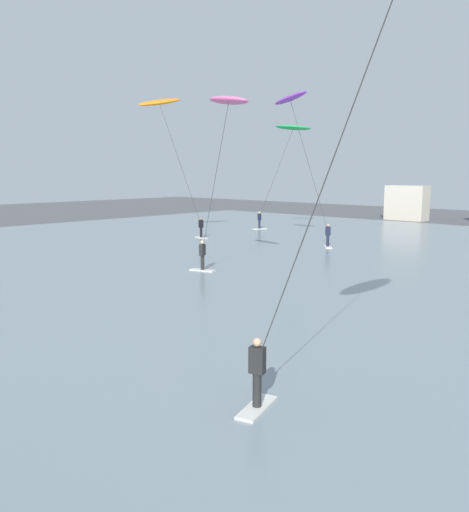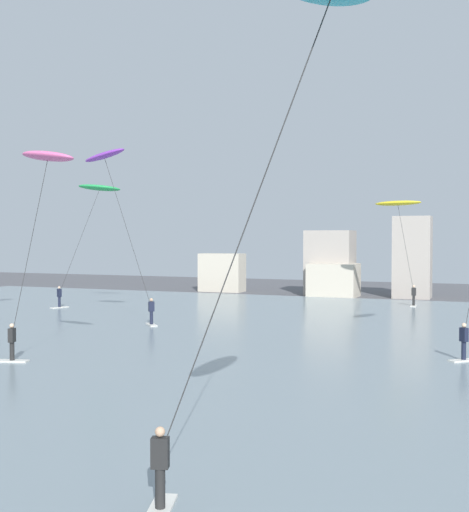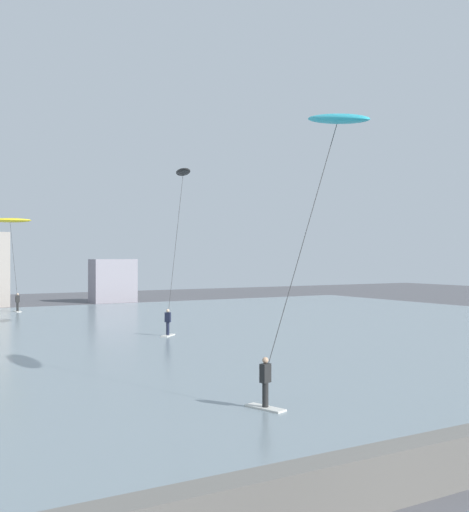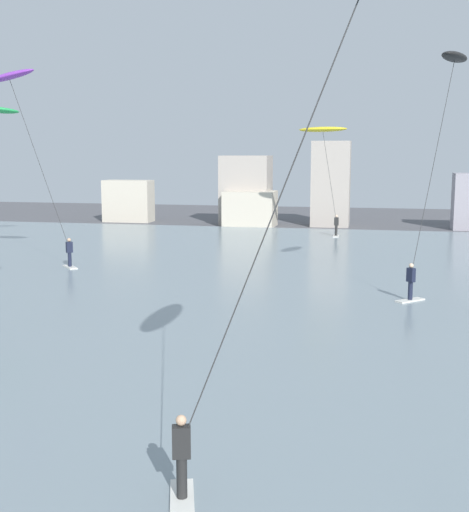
% 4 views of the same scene
% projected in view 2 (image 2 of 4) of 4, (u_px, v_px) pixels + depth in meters
% --- Properties ---
extents(water_bay, '(84.00, 52.00, 0.10)m').
position_uv_depth(water_bay, '(313.00, 348.00, 31.05)').
color(water_bay, gray).
rests_on(water_bay, ground).
extents(far_shore_buildings, '(35.97, 4.70, 7.41)m').
position_uv_depth(far_shore_buildings, '(376.00, 268.00, 58.31)').
color(far_shore_buildings, beige).
rests_on(far_shore_buildings, ground).
extents(kitesurfer_purple, '(4.30, 3.61, 10.69)m').
position_uv_depth(kitesurfer_purple, '(109.00, 171.00, 37.46)').
color(kitesurfer_purple, silver).
rests_on(kitesurfer_purple, water_bay).
extents(kitesurfer_pink, '(4.13, 1.17, 9.12)m').
position_uv_depth(kitesurfer_pink, '(43.00, 181.00, 26.37)').
color(kitesurfer_pink, silver).
rests_on(kitesurfer_pink, water_bay).
extents(kitesurfer_cyan, '(4.51, 3.81, 10.29)m').
position_uv_depth(kitesurfer_cyan, '(317.00, 28.00, 11.25)').
color(kitesurfer_cyan, silver).
rests_on(kitesurfer_cyan, water_bay).
extents(kitesurfer_green, '(5.45, 2.34, 9.49)m').
position_uv_depth(kitesurfer_green, '(95.00, 199.00, 47.49)').
color(kitesurfer_green, silver).
rests_on(kitesurfer_green, water_bay).
extents(kitesurfer_yellow, '(3.58, 3.36, 8.22)m').
position_uv_depth(kitesurfer_yellow, '(399.00, 211.00, 48.12)').
color(kitesurfer_yellow, silver).
rests_on(kitesurfer_yellow, water_bay).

